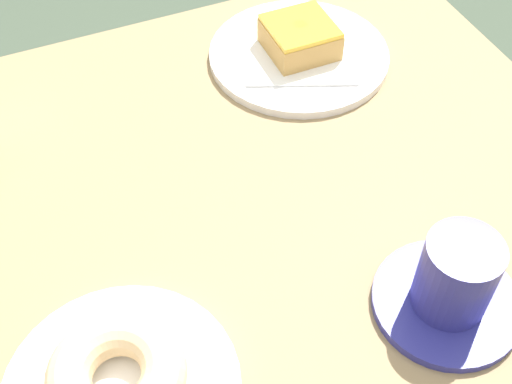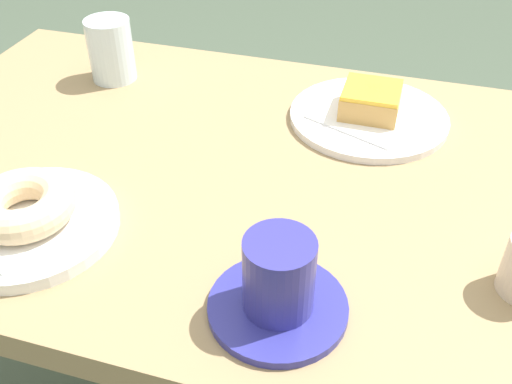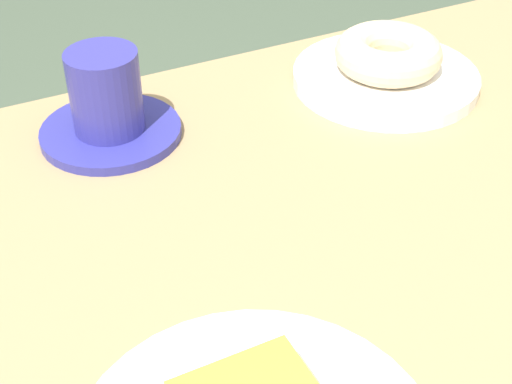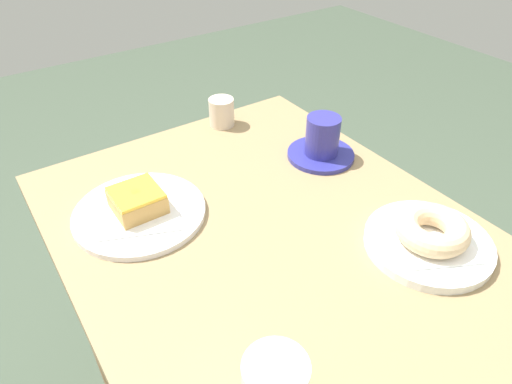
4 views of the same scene
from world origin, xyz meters
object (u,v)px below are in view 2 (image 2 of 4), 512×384
Objects in this scene: donut_sugar_ring at (23,205)px; coffee_cup at (279,285)px; plate_sugar_ring at (29,225)px; plate_glazed_square at (369,117)px; water_glass at (111,50)px; donut_glazed_square at (371,100)px.

donut_sugar_ring is 0.84× the size of coffee_cup.
coffee_cup is at bearing 173.59° from plate_sugar_ring.
coffee_cup reaches higher than plate_glazed_square.
plate_sugar_ring reaches higher than plate_glazed_square.
water_glass reaches higher than donut_sugar_ring.
donut_glazed_square is (-0.34, -0.36, 0.03)m from plate_sugar_ring.
plate_glazed_square is 2.83× the size of donut_glazed_square.
donut_glazed_square is at bearing -95.08° from coffee_cup.
donut_sugar_ring is 0.49m from donut_glazed_square.
plate_glazed_square is at bearing -133.66° from plate_sugar_ring.
donut_sugar_ring is at bearing 46.34° from donut_glazed_square.
donut_sugar_ring is (0.00, -0.00, 0.03)m from plate_sugar_ring.
donut_glazed_square is at bearing -90.00° from plate_glazed_square.
plate_sugar_ring is 2.05× the size of water_glass.
coffee_cup is at bearing 173.59° from donut_sugar_ring.
water_glass reaches higher than coffee_cup.
donut_glazed_square is at bearing -133.66° from donut_sugar_ring.
donut_sugar_ring is at bearing 46.34° from plate_glazed_square.
plate_glazed_square is 0.39m from coffee_cup.
plate_glazed_square is 0.43m from water_glass.
water_glass is at bearing -77.40° from donut_sugar_ring.
coffee_cup is at bearing 84.92° from donut_glazed_square.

